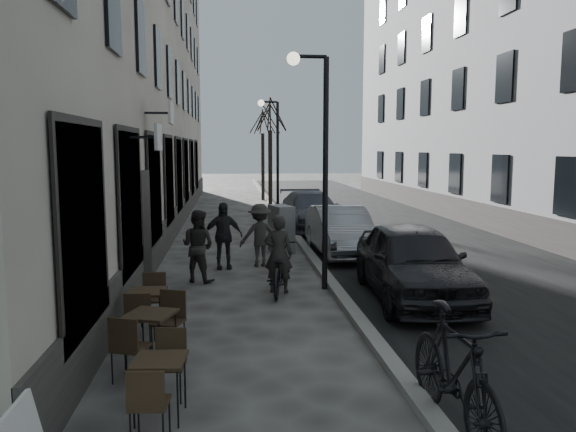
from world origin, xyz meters
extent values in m
plane|color=#3E3B39|center=(0.00, 0.00, 0.00)|extent=(120.00, 120.00, 0.00)
cube|color=black|center=(3.85, 16.00, 0.00)|extent=(7.30, 60.00, 0.00)
cube|color=gray|center=(0.20, 16.00, 0.06)|extent=(0.25, 60.00, 0.12)
cube|color=gray|center=(-6.00, 16.50, 8.00)|extent=(4.00, 35.00, 16.00)
cube|color=gray|center=(9.50, 16.50, 8.00)|extent=(4.00, 35.00, 16.00)
cylinder|color=black|center=(0.00, 6.00, 2.50)|extent=(0.12, 0.12, 5.00)
cylinder|color=black|center=(-0.35, 6.00, 5.00)|extent=(0.70, 0.08, 0.08)
sphere|color=#FFF2CC|center=(-0.70, 6.00, 4.95)|extent=(0.28, 0.28, 0.28)
cylinder|color=black|center=(0.00, 18.00, 2.50)|extent=(0.12, 0.12, 5.00)
cylinder|color=black|center=(-0.35, 18.00, 5.00)|extent=(0.70, 0.08, 0.08)
sphere|color=#FFF2CC|center=(-0.70, 18.00, 4.95)|extent=(0.28, 0.28, 0.28)
cylinder|color=black|center=(-0.10, 21.00, 1.95)|extent=(0.20, 0.20, 3.90)
cylinder|color=black|center=(-0.10, 27.00, 1.95)|extent=(0.20, 0.20, 3.90)
cube|color=black|center=(-2.89, 0.32, 0.69)|extent=(0.63, 0.63, 0.04)
cylinder|color=black|center=(-3.15, 0.10, 0.34)|extent=(0.02, 0.02, 0.68)
cylinder|color=black|center=(-2.66, 0.06, 0.34)|extent=(0.02, 0.02, 0.68)
cylinder|color=black|center=(-3.11, 0.58, 0.34)|extent=(0.02, 0.02, 0.68)
cylinder|color=black|center=(-2.62, 0.54, 0.34)|extent=(0.02, 0.02, 0.68)
cube|color=black|center=(-3.21, 1.95, 0.75)|extent=(0.80, 0.80, 0.04)
cylinder|color=black|center=(-3.55, 1.79, 0.36)|extent=(0.02, 0.02, 0.73)
cylinder|color=black|center=(-3.05, 1.62, 0.36)|extent=(0.02, 0.02, 0.73)
cylinder|color=black|center=(-3.37, 2.29, 0.36)|extent=(0.02, 0.02, 0.73)
cylinder|color=black|center=(-2.88, 2.11, 0.36)|extent=(0.02, 0.02, 0.73)
cube|color=black|center=(-3.46, 3.33, 0.73)|extent=(0.64, 0.64, 0.04)
cylinder|color=black|center=(-3.73, 3.09, 0.35)|extent=(0.02, 0.02, 0.71)
cylinder|color=black|center=(-3.22, 3.06, 0.35)|extent=(0.02, 0.02, 0.71)
cylinder|color=black|center=(-3.70, 3.60, 0.35)|extent=(0.02, 0.02, 0.71)
cylinder|color=black|center=(-3.19, 3.57, 0.35)|extent=(0.02, 0.02, 0.71)
cube|color=slate|center=(-0.54, 10.51, 0.69)|extent=(0.77, 1.04, 1.39)
imported|color=black|center=(-1.04, 5.82, 0.51)|extent=(0.99, 2.05, 1.03)
imported|color=#292723|center=(-1.04, 5.82, 0.84)|extent=(0.67, 0.50, 1.68)
imported|color=#272522|center=(-2.81, 6.98, 0.84)|extent=(1.02, 0.95, 1.68)
imported|color=#2D2B27|center=(-1.29, 8.51, 0.83)|extent=(1.14, 0.74, 1.65)
imported|color=black|center=(-2.25, 8.33, 0.86)|extent=(1.05, 0.54, 1.72)
imported|color=black|center=(1.67, 5.04, 0.78)|extent=(2.09, 4.66, 1.56)
imported|color=gray|center=(1.15, 9.93, 0.70)|extent=(1.60, 4.26, 1.39)
imported|color=#3F414B|center=(1.00, 14.99, 0.71)|extent=(2.23, 4.98, 1.42)
imported|color=black|center=(0.35, -0.32, 0.68)|extent=(0.72, 2.29, 1.36)
camera|label=1|loc=(-2.06, -5.96, 3.12)|focal=35.00mm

